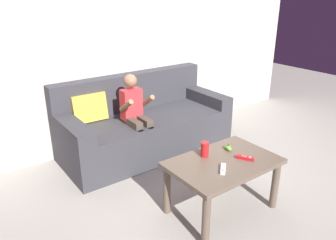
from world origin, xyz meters
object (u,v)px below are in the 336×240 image
(game_remote_white_near_edge, at_px, (223,169))
(nunchuk_lime, at_px, (228,148))
(soda_can, at_px, (205,149))
(couch, at_px, (143,126))
(person_seated_on_couch, at_px, (136,113))
(game_remote_red_far_corner, at_px, (245,158))
(coffee_table, at_px, (223,169))

(game_remote_white_near_edge, height_order, nunchuk_lime, nunchuk_lime)
(nunchuk_lime, distance_m, soda_can, 0.24)
(couch, relative_size, person_seated_on_couch, 2.02)
(game_remote_white_near_edge, bearing_deg, game_remote_red_far_corner, 4.71)
(coffee_table, bearing_deg, game_remote_white_near_edge, -136.22)
(coffee_table, xyz_separation_m, game_remote_white_near_edge, (-0.11, -0.10, 0.09))
(couch, relative_size, game_remote_red_far_corner, 13.38)
(couch, height_order, coffee_table, couch)
(couch, height_order, nunchuk_lime, couch)
(person_seated_on_couch, distance_m, soda_can, 1.00)
(person_seated_on_couch, xyz_separation_m, soda_can, (0.04, -1.00, -0.02))
(couch, bearing_deg, game_remote_red_far_corner, -86.84)
(person_seated_on_couch, distance_m, game_remote_red_far_corner, 1.26)
(game_remote_white_near_edge, xyz_separation_m, soda_can, (0.04, 0.25, 0.05))
(person_seated_on_couch, height_order, game_remote_red_far_corner, person_seated_on_couch)
(couch, distance_m, game_remote_red_far_corner, 1.41)
(couch, xyz_separation_m, soda_can, (-0.15, -1.17, 0.22))
(couch, relative_size, game_remote_white_near_edge, 14.63)
(couch, bearing_deg, nunchuk_lime, -85.91)
(game_remote_red_far_corner, relative_size, soda_can, 1.14)
(game_remote_white_near_edge, relative_size, soda_can, 1.04)
(soda_can, bearing_deg, couch, 82.84)
(nunchuk_lime, bearing_deg, coffee_table, -145.37)
(game_remote_white_near_edge, distance_m, nunchuk_lime, 0.35)
(game_remote_white_near_edge, distance_m, game_remote_red_far_corner, 0.27)
(game_remote_red_far_corner, xyz_separation_m, soda_can, (-0.22, 0.23, 0.05))
(couch, xyz_separation_m, person_seated_on_couch, (-0.19, -0.18, 0.24))
(person_seated_on_couch, height_order, nunchuk_lime, person_seated_on_couch)
(game_remote_white_near_edge, bearing_deg, coffee_table, 43.78)
(soda_can, bearing_deg, game_remote_red_far_corner, -45.54)
(nunchuk_lime, relative_size, game_remote_red_far_corner, 0.71)
(couch, xyz_separation_m, coffee_table, (-0.08, -1.32, 0.08))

